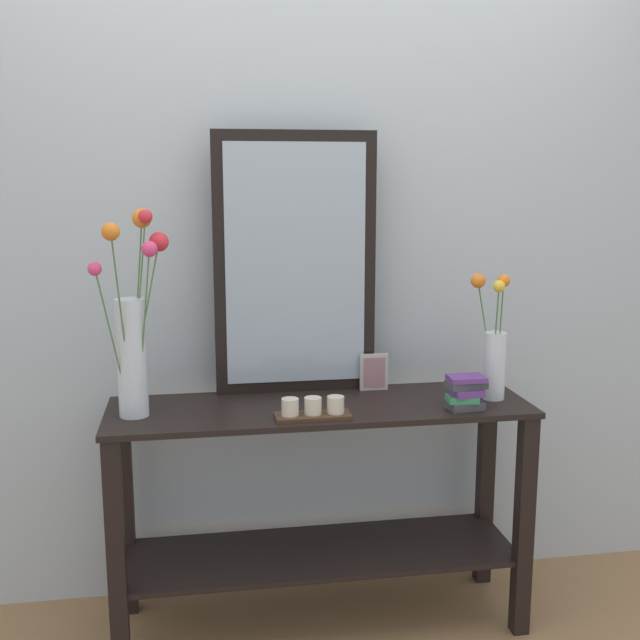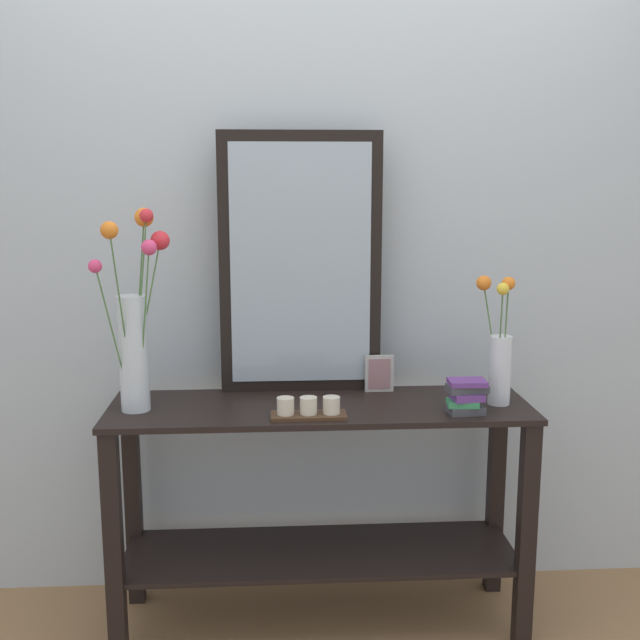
{
  "view_description": "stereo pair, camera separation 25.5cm",
  "coord_description": "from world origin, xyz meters",
  "px_view_note": "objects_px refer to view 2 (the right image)",
  "views": [
    {
      "loc": [
        -0.41,
        -2.48,
        1.57
      ],
      "look_at": [
        0.0,
        0.0,
        1.1
      ],
      "focal_mm": 43.07,
      "sensor_mm": 36.0,
      "label": 1
    },
    {
      "loc": [
        -0.16,
        -2.51,
        1.57
      ],
      "look_at": [
        0.0,
        0.0,
        1.1
      ],
      "focal_mm": 43.07,
      "sensor_mm": 36.0,
      "label": 2
    }
  ],
  "objects_px": {
    "vase_right": "(499,355)",
    "mirror_leaning": "(301,264)",
    "candle_tray": "(309,409)",
    "picture_frame_small": "(379,373)",
    "tall_vase_left": "(135,329)",
    "console_table": "(320,487)",
    "book_stack": "(466,396)"
  },
  "relations": [
    {
      "from": "vase_right",
      "to": "candle_tray",
      "type": "distance_m",
      "value": 0.67
    },
    {
      "from": "mirror_leaning",
      "to": "vase_right",
      "type": "relative_size",
      "value": 2.09
    },
    {
      "from": "mirror_leaning",
      "to": "candle_tray",
      "type": "xyz_separation_m",
      "value": [
        0.01,
        -0.32,
        -0.43
      ]
    },
    {
      "from": "candle_tray",
      "to": "book_stack",
      "type": "bearing_deg",
      "value": 1.22
    },
    {
      "from": "picture_frame_small",
      "to": "book_stack",
      "type": "bearing_deg",
      "value": -48.1
    },
    {
      "from": "mirror_leaning",
      "to": "candle_tray",
      "type": "distance_m",
      "value": 0.54
    },
    {
      "from": "console_table",
      "to": "tall_vase_left",
      "type": "bearing_deg",
      "value": -177.46
    },
    {
      "from": "book_stack",
      "to": "console_table",
      "type": "bearing_deg",
      "value": 165.07
    },
    {
      "from": "vase_right",
      "to": "mirror_leaning",
      "type": "bearing_deg",
      "value": 162.23
    },
    {
      "from": "picture_frame_small",
      "to": "tall_vase_left",
      "type": "bearing_deg",
      "value": -167.93
    },
    {
      "from": "candle_tray",
      "to": "vase_right",
      "type": "bearing_deg",
      "value": 9.52
    },
    {
      "from": "candle_tray",
      "to": "book_stack",
      "type": "relative_size",
      "value": 1.78
    },
    {
      "from": "book_stack",
      "to": "candle_tray",
      "type": "bearing_deg",
      "value": -178.78
    },
    {
      "from": "vase_right",
      "to": "console_table",
      "type": "bearing_deg",
      "value": 177.4
    },
    {
      "from": "console_table",
      "to": "candle_tray",
      "type": "distance_m",
      "value": 0.35
    },
    {
      "from": "mirror_leaning",
      "to": "vase_right",
      "type": "distance_m",
      "value": 0.75
    },
    {
      "from": "mirror_leaning",
      "to": "tall_vase_left",
      "type": "xyz_separation_m",
      "value": [
        -0.55,
        -0.21,
        -0.19
      ]
    },
    {
      "from": "tall_vase_left",
      "to": "candle_tray",
      "type": "height_order",
      "value": "tall_vase_left"
    },
    {
      "from": "mirror_leaning",
      "to": "tall_vase_left",
      "type": "bearing_deg",
      "value": -158.93
    },
    {
      "from": "console_table",
      "to": "mirror_leaning",
      "type": "height_order",
      "value": "mirror_leaning"
    },
    {
      "from": "tall_vase_left",
      "to": "vase_right",
      "type": "distance_m",
      "value": 1.22
    },
    {
      "from": "console_table",
      "to": "vase_right",
      "type": "distance_m",
      "value": 0.76
    },
    {
      "from": "vase_right",
      "to": "picture_frame_small",
      "type": "bearing_deg",
      "value": 154.98
    },
    {
      "from": "console_table",
      "to": "vase_right",
      "type": "relative_size",
      "value": 3.24
    },
    {
      "from": "picture_frame_small",
      "to": "vase_right",
      "type": "bearing_deg",
      "value": -25.02
    },
    {
      "from": "console_table",
      "to": "picture_frame_small",
      "type": "relative_size",
      "value": 10.67
    },
    {
      "from": "tall_vase_left",
      "to": "candle_tray",
      "type": "xyz_separation_m",
      "value": [
        0.56,
        -0.11,
        -0.25
      ]
    },
    {
      "from": "console_table",
      "to": "book_stack",
      "type": "distance_m",
      "value": 0.6
    },
    {
      "from": "mirror_leaning",
      "to": "candle_tray",
      "type": "height_order",
      "value": "mirror_leaning"
    },
    {
      "from": "candle_tray",
      "to": "picture_frame_small",
      "type": "distance_m",
      "value": 0.4
    },
    {
      "from": "vase_right",
      "to": "picture_frame_small",
      "type": "xyz_separation_m",
      "value": [
        -0.38,
        0.18,
        -0.1
      ]
    },
    {
      "from": "vase_right",
      "to": "book_stack",
      "type": "xyz_separation_m",
      "value": [
        -0.13,
        -0.1,
        -0.11
      ]
    }
  ]
}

